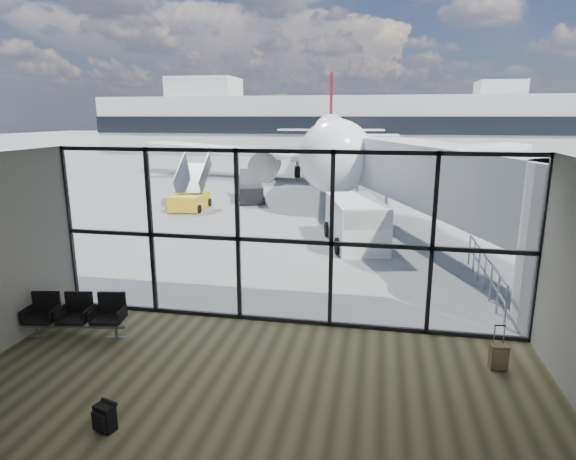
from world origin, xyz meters
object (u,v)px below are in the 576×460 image
(backpack, at_px, (105,418))
(mobile_stairs, at_px, (190,199))
(suitcase, at_px, (499,357))
(belt_loader, at_px, (251,192))
(airliner, at_px, (332,141))
(service_van, at_px, (356,222))
(seating_row, at_px, (77,313))

(backpack, xyz_separation_m, mobile_stairs, (-6.34, 19.43, 0.34))
(suitcase, bearing_deg, belt_loader, 112.54)
(airliner, height_order, service_van, airliner)
(service_van, height_order, mobile_stairs, mobile_stairs)
(seating_row, xyz_separation_m, service_van, (6.24, 9.85, 0.39))
(belt_loader, relative_size, mobile_stairs, 1.16)
(seating_row, distance_m, airliner, 33.20)
(airliner, height_order, belt_loader, airliner)
(backpack, distance_m, service_van, 13.60)
(backpack, xyz_separation_m, belt_loader, (-3.55, 22.50, 0.36))
(airliner, distance_m, mobile_stairs, 18.20)
(backpack, height_order, belt_loader, belt_loader)
(belt_loader, bearing_deg, service_van, -70.78)
(belt_loader, bearing_deg, backpack, -98.90)
(seating_row, distance_m, backpack, 4.25)
(backpack, bearing_deg, seating_row, 147.34)
(service_van, bearing_deg, mobile_stairs, 132.85)
(seating_row, height_order, service_van, service_van)
(mobile_stairs, bearing_deg, backpack, -76.28)
(airliner, relative_size, service_van, 8.39)
(airliner, bearing_deg, suitcase, -84.49)
(seating_row, bearing_deg, service_van, 48.16)
(backpack, height_order, mobile_stairs, mobile_stairs)
(suitcase, xyz_separation_m, service_van, (-3.54, 9.66, 0.69))
(seating_row, distance_m, belt_loader, 19.26)
(suitcase, height_order, airliner, airliner)
(airliner, xyz_separation_m, mobile_stairs, (-6.47, -16.82, -2.52))
(backpack, xyz_separation_m, airliner, (0.13, 36.25, 2.86))
(seating_row, distance_m, service_van, 11.67)
(backpack, bearing_deg, belt_loader, 116.75)
(seating_row, height_order, mobile_stairs, mobile_stairs)
(airliner, bearing_deg, service_van, -88.06)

